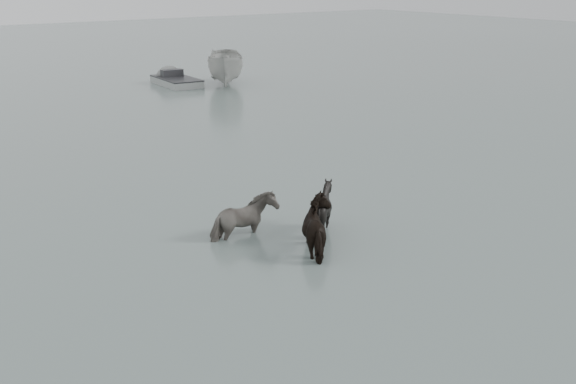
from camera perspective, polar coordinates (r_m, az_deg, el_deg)
name	(u,v)px	position (r m, az deg, el deg)	size (l,w,h in m)	color
ground	(236,247)	(15.84, -4.10, -4.35)	(140.00, 140.00, 0.00)	#4D5C56
pony_pinto	(243,208)	(16.24, -3.57, -1.25)	(0.73, 1.60, 1.35)	black
pony_dark	(324,218)	(15.45, 2.82, -2.03)	(1.43, 1.22, 1.44)	black
pony_black	(323,203)	(16.69, 2.81, -0.85)	(1.03, 1.16, 1.28)	black
boat_small	(226,66)	(38.30, -4.91, 9.87)	(1.87, 4.96, 1.92)	#A2A29E
skiff_port	(176,78)	(38.53, -8.81, 8.90)	(4.80, 1.60, 0.75)	#A4A6A4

